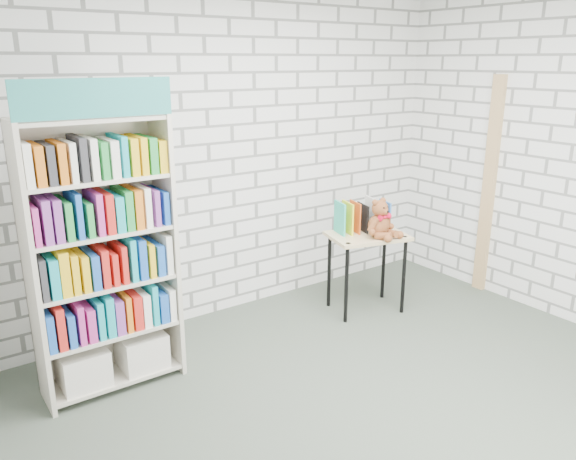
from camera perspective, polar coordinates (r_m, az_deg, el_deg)
ground at (r=3.99m, az=10.15°, el=-17.33°), size 4.50×4.50×0.00m
room_shell at (r=3.34m, az=11.74°, el=8.96°), size 4.52×4.02×2.81m
bookshelf at (r=3.96m, az=-18.32°, el=-2.48°), size 0.95×0.37×2.12m
display_table at (r=5.10m, az=8.04°, el=-1.53°), size 0.78×0.63×0.73m
table_books at (r=5.12m, az=7.58°, el=1.41°), size 0.51×0.32×0.28m
teddy_bear at (r=4.98m, az=9.42°, el=0.82°), size 0.32×0.30×0.34m
door_trim at (r=5.76m, az=19.73°, el=4.14°), size 0.05×0.12×2.10m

